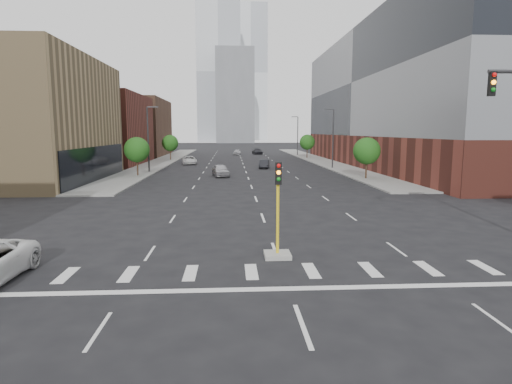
{
  "coord_description": "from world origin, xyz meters",
  "views": [
    {
      "loc": [
        -2.1,
        -10.01,
        5.78
      ],
      "look_at": [
        -0.77,
        12.8,
        2.5
      ],
      "focal_mm": 30.0,
      "sensor_mm": 36.0,
      "label": 1
    }
  ],
  "objects": [
    {
      "name": "building_left_mid",
      "position": [
        -27.5,
        40.0,
        7.0
      ],
      "size": [
        20.0,
        24.0,
        14.0
      ],
      "primitive_type": "cube",
      "color": "#9F845A",
      "rests_on": "ground"
    },
    {
      "name": "ground",
      "position": [
        0.0,
        0.0,
        0.0
      ],
      "size": [
        400.0,
        400.0,
        0.0
      ],
      "primitive_type": "plane",
      "color": "black",
      "rests_on": "ground"
    },
    {
      "name": "sidewalk_left_far",
      "position": [
        -15.0,
        74.0,
        0.07
      ],
      "size": [
        5.0,
        92.0,
        0.15
      ],
      "primitive_type": "cube",
      "color": "gray",
      "rests_on": "ground"
    },
    {
      "name": "tree_left_far",
      "position": [
        -14.0,
        75.0,
        3.39
      ],
      "size": [
        3.2,
        3.2,
        4.85
      ],
      "color": "#382619",
      "rests_on": "ground"
    },
    {
      "name": "car_mid_right",
      "position": [
        3.04,
        55.94,
        0.68
      ],
      "size": [
        1.98,
        4.26,
        1.35
      ],
      "primitive_type": "imported",
      "rotation": [
        0.0,
        0.0,
        -0.14
      ],
      "color": "black",
      "rests_on": "ground"
    },
    {
      "name": "tree_right_near",
      "position": [
        14.0,
        40.0,
        3.39
      ],
      "size": [
        3.2,
        3.2,
        4.85
      ],
      "color": "#382619",
      "rests_on": "ground"
    },
    {
      "name": "car_far_left",
      "position": [
        -9.35,
        64.82,
        0.71
      ],
      "size": [
        3.05,
        5.37,
        1.41
      ],
      "primitive_type": "imported",
      "rotation": [
        0.0,
        0.0,
        0.14
      ],
      "color": "silver",
      "rests_on": "ground"
    },
    {
      "name": "building_left_far_a",
      "position": [
        -27.5,
        66.0,
        6.0
      ],
      "size": [
        20.0,
        22.0,
        12.0
      ],
      "primitive_type": "cube",
      "color": "brown",
      "rests_on": "ground"
    },
    {
      "name": "car_deep_right",
      "position": [
        4.41,
        95.94,
        0.72
      ],
      "size": [
        2.64,
        5.19,
        1.44
      ],
      "primitive_type": "imported",
      "rotation": [
        0.0,
        0.0,
        0.13
      ],
      "color": "black",
      "rests_on": "ground"
    },
    {
      "name": "streetlight_right_a",
      "position": [
        13.41,
        55.0,
        5.01
      ],
      "size": [
        1.6,
        0.22,
        9.07
      ],
      "color": "#2D2D30",
      "rests_on": "ground"
    },
    {
      "name": "streetlight_left",
      "position": [
        -13.41,
        50.0,
        5.01
      ],
      "size": [
        1.6,
        0.22,
        9.07
      ],
      "color": "#2D2D30",
      "rests_on": "ground"
    },
    {
      "name": "streetlight_right_b",
      "position": [
        13.41,
        90.0,
        5.01
      ],
      "size": [
        1.6,
        0.22,
        9.07
      ],
      "color": "#2D2D30",
      "rests_on": "ground"
    },
    {
      "name": "tree_right_far",
      "position": [
        14.0,
        80.0,
        3.39
      ],
      "size": [
        3.2,
        3.2,
        4.85
      ],
      "color": "#382619",
      "rests_on": "ground"
    },
    {
      "name": "tower_mid",
      "position": [
        0.0,
        200.0,
        22.0
      ],
      "size": [
        18.0,
        18.0,
        44.0
      ],
      "primitive_type": "cube",
      "color": "slate",
      "rests_on": "ground"
    },
    {
      "name": "median_traffic_signal",
      "position": [
        0.0,
        8.97,
        0.97
      ],
      "size": [
        1.2,
        1.2,
        4.4
      ],
      "color": "#999993",
      "rests_on": "ground"
    },
    {
      "name": "building_left_far_b",
      "position": [
        -27.5,
        92.0,
        6.5
      ],
      "size": [
        20.0,
        24.0,
        13.0
      ],
      "primitive_type": "cube",
      "color": "brown",
      "rests_on": "ground"
    },
    {
      "name": "car_near_left",
      "position": [
        -3.46,
        44.48,
        0.78
      ],
      "size": [
        2.59,
        4.84,
        1.57
      ],
      "primitive_type": "imported",
      "rotation": [
        0.0,
        0.0,
        0.17
      ],
      "color": "#AEADB2",
      "rests_on": "ground"
    },
    {
      "name": "tower_right",
      "position": [
        10.0,
        260.0,
        40.0
      ],
      "size": [
        20.0,
        20.0,
        80.0
      ],
      "primitive_type": "cube",
      "color": "#B2B7BC",
      "rests_on": "ground"
    },
    {
      "name": "sidewalk_right_far",
      "position": [
        15.0,
        74.0,
        0.07
      ],
      "size": [
        5.0,
        92.0,
        0.15
      ],
      "primitive_type": "cube",
      "color": "gray",
      "rests_on": "ground"
    },
    {
      "name": "tower_left",
      "position": [
        -8.0,
        220.0,
        35.0
      ],
      "size": [
        22.0,
        22.0,
        70.0
      ],
      "primitive_type": "cube",
      "color": "#B2B7BC",
      "rests_on": "ground"
    },
    {
      "name": "tree_left_near",
      "position": [
        -14.0,
        45.0,
        3.39
      ],
      "size": [
        3.2,
        3.2,
        4.85
      ],
      "color": "#382619",
      "rests_on": "ground"
    },
    {
      "name": "building_right_main",
      "position": [
        29.5,
        60.0,
        11.0
      ],
      "size": [
        24.0,
        70.0,
        22.0
      ],
      "color": "brown",
      "rests_on": "ground"
    },
    {
      "name": "car_distant",
      "position": [
        -0.63,
        93.13,
        0.67
      ],
      "size": [
        2.01,
        4.1,
        1.34
      ],
      "primitive_type": "imported",
      "rotation": [
        0.0,
        0.0,
        -0.11
      ],
      "color": "#B4B4B9",
      "rests_on": "ground"
    }
  ]
}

